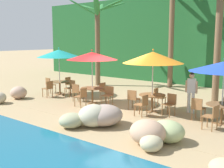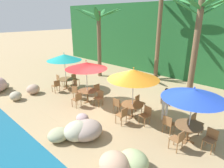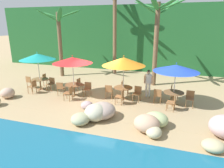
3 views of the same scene
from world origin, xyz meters
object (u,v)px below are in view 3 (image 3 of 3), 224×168
at_px(umbrella_blue, 176,68).
at_px(chair_blue_left, 158,95).
at_px(chair_orange_inland, 124,87).
at_px(waiter_in_white, 148,81).
at_px(chair_red_inland, 80,84).
at_px(dining_table_blue, 174,94).
at_px(chair_red_right, 69,92).
at_px(chair_blue_seaward, 190,97).
at_px(chair_orange_seaward, 137,93).
at_px(palm_tree_second, 115,18).
at_px(umbrella_teal, 37,57).
at_px(umbrella_red, 72,60).
at_px(dining_table_orange, 123,89).
at_px(palm_tree_third, 157,26).
at_px(chair_red_seaward, 88,88).
at_px(chair_red_left, 61,88).
at_px(chair_blue_right, 173,101).
at_px(umbrella_orange, 124,61).
at_px(chair_teal_right, 33,86).
at_px(chair_teal_seaward, 51,83).
at_px(chair_orange_left, 109,91).
at_px(chair_blue_inland, 173,91).
at_px(chair_teal_inland, 46,79).
at_px(chair_teal_left, 30,81).
at_px(palm_tree_nearest, 59,31).
at_px(dining_table_red, 74,86).
at_px(chair_orange_right, 121,96).
at_px(dining_table_teal, 40,81).

xyz_separation_m(umbrella_blue, chair_blue_left, (-0.85, -0.08, -1.57)).
xyz_separation_m(chair_orange_inland, waiter_in_white, (1.52, 0.01, 0.47)).
distance_m(chair_red_inland, dining_table_blue, 5.98).
distance_m(chair_red_right, chair_blue_seaward, 6.78).
height_order(chair_orange_seaward, chair_orange_inland, same).
height_order(dining_table_blue, palm_tree_second, palm_tree_second).
relative_size(umbrella_teal, umbrella_red, 1.01).
distance_m(dining_table_orange, chair_blue_left, 2.02).
distance_m(umbrella_teal, palm_tree_third, 8.29).
relative_size(chair_red_seaward, chair_red_left, 1.00).
distance_m(umbrella_blue, chair_blue_right, 1.79).
bearing_deg(umbrella_teal, umbrella_red, -8.38).
xyz_separation_m(umbrella_orange, chair_orange_seaward, (0.85, -0.04, -1.77)).
height_order(chair_teal_right, chair_red_right, same).
relative_size(chair_teal_seaward, chair_orange_left, 1.00).
relative_size(chair_blue_inland, waiter_in_white, 0.51).
bearing_deg(chair_red_inland, chair_blue_left, -6.43).
xyz_separation_m(umbrella_red, chair_red_right, (0.13, -0.84, -1.74)).
relative_size(chair_teal_inland, chair_teal_right, 1.00).
height_order(chair_red_inland, umbrella_blue, umbrella_blue).
relative_size(chair_teal_left, chair_blue_seaward, 1.00).
bearing_deg(dining_table_orange, chair_red_inland, 170.71).
height_order(chair_teal_right, palm_tree_second, palm_tree_second).
distance_m(chair_orange_inland, palm_tree_nearest, 7.71).
bearing_deg(chair_orange_left, chair_teal_inland, 168.13).
xyz_separation_m(chair_teal_right, dining_table_red, (2.73, 0.44, 0.10)).
bearing_deg(palm_tree_third, chair_blue_seaward, -56.19).
xyz_separation_m(chair_red_seaward, chair_blue_left, (4.25, 0.10, 0.00)).
relative_size(chair_blue_inland, chair_blue_left, 1.00).
bearing_deg(chair_blue_inland, palm_tree_nearest, 162.16).
height_order(chair_teal_inland, chair_teal_right, same).
distance_m(chair_orange_inland, chair_blue_seaward, 3.99).
bearing_deg(chair_orange_seaward, chair_teal_seaward, 178.76).
relative_size(chair_orange_seaward, chair_orange_right, 1.00).
relative_size(dining_table_teal, dining_table_orange, 1.00).
relative_size(chair_teal_left, chair_red_seaward, 1.00).
relative_size(chair_red_right, palm_tree_second, 0.12).
height_order(dining_table_teal, waiter_in_white, waiter_in_white).
distance_m(chair_red_left, chair_orange_right, 3.99).
bearing_deg(chair_teal_seaward, umbrella_orange, -1.04).
bearing_deg(chair_teal_right, palm_tree_third, 30.65).
bearing_deg(chair_red_inland, chair_teal_left, -172.95).
bearing_deg(chair_orange_inland, chair_orange_right, -80.69).
relative_size(chair_teal_seaward, umbrella_orange, 0.33).
distance_m(dining_table_red, umbrella_orange, 3.51).
relative_size(chair_teal_right, palm_tree_nearest, 0.16).
distance_m(chair_red_inland, palm_tree_second, 7.18).
xyz_separation_m(umbrella_blue, palm_tree_second, (-5.32, 6.20, 2.73)).
distance_m(chair_teal_inland, chair_orange_right, 6.38).
height_order(chair_teal_seaward, umbrella_blue, umbrella_blue).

